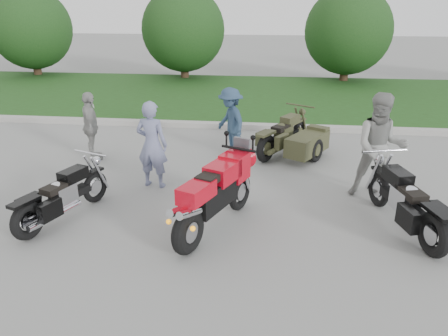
# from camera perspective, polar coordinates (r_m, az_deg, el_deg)

# --- Properties ---
(ground) EXTENTS (80.00, 80.00, 0.00)m
(ground) POSITION_cam_1_polar(r_m,az_deg,el_deg) (7.02, -2.77, -8.48)
(ground) COLOR gray
(ground) RESTS_ON ground
(curb) EXTENTS (60.00, 0.30, 0.15)m
(curb) POSITION_cam_1_polar(r_m,az_deg,el_deg) (12.52, 1.63, 5.52)
(curb) COLOR #A6A39C
(curb) RESTS_ON ground
(grass_strip) EXTENTS (60.00, 8.00, 0.14)m
(grass_strip) POSITION_cam_1_polar(r_m,az_deg,el_deg) (16.54, 2.92, 9.39)
(grass_strip) COLOR #245B1F
(grass_strip) RESTS_ON ground
(tree_far_left) EXTENTS (3.60, 3.60, 4.00)m
(tree_far_left) POSITION_cam_1_polar(r_m,az_deg,el_deg) (22.44, -23.88, 16.32)
(tree_far_left) COLOR #3F2B1C
(tree_far_left) RESTS_ON ground
(tree_mid_left) EXTENTS (3.60, 3.60, 4.00)m
(tree_mid_left) POSITION_cam_1_polar(r_m,az_deg,el_deg) (19.96, -5.32, 17.54)
(tree_mid_left) COLOR #3F2B1C
(tree_mid_left) RESTS_ON ground
(tree_mid_right) EXTENTS (3.60, 3.60, 4.00)m
(tree_mid_right) POSITION_cam_1_polar(r_m,az_deg,el_deg) (19.77, 15.92, 16.83)
(tree_mid_right) COLOR #3F2B1C
(tree_mid_right) RESTS_ON ground
(sportbike_red) EXTENTS (1.07, 2.20, 1.10)m
(sportbike_red) POSITION_cam_1_polar(r_m,az_deg,el_deg) (6.80, -1.25, -3.36)
(sportbike_red) COLOR black
(sportbike_red) RESTS_ON ground
(cruiser_left) EXTENTS (0.84, 1.99, 0.80)m
(cruiser_left) POSITION_cam_1_polar(r_m,az_deg,el_deg) (7.68, -20.66, -3.75)
(cruiser_left) COLOR black
(cruiser_left) RESTS_ON ground
(cruiser_right) EXTENTS (0.81, 2.26, 0.89)m
(cruiser_right) POSITION_cam_1_polar(r_m,az_deg,el_deg) (7.45, 22.90, -4.48)
(cruiser_right) COLOR black
(cruiser_right) RESTS_ON ground
(cruiser_sidecar) EXTENTS (1.72, 2.08, 0.86)m
(cruiser_sidecar) POSITION_cam_1_polar(r_m,az_deg,el_deg) (10.25, 9.43, 3.53)
(cruiser_sidecar) COLOR black
(cruiser_sidecar) RESTS_ON ground
(person_stripe) EXTENTS (0.68, 0.51, 1.71)m
(person_stripe) POSITION_cam_1_polar(r_m,az_deg,el_deg) (8.50, -9.39, 3.03)
(person_stripe) COLOR slate
(person_stripe) RESTS_ON ground
(person_grey) EXTENTS (1.01, 0.82, 1.96)m
(person_grey) POSITION_cam_1_polar(r_m,az_deg,el_deg) (8.36, 19.72, 2.60)
(person_grey) COLOR gray
(person_grey) RESTS_ON ground
(person_denim) EXTENTS (1.06, 1.19, 1.60)m
(person_denim) POSITION_cam_1_polar(r_m,az_deg,el_deg) (10.17, 0.84, 6.02)
(person_denim) COLOR navy
(person_denim) RESTS_ON ground
(person_back) EXTENTS (0.72, 0.99, 1.56)m
(person_back) POSITION_cam_1_polar(r_m,az_deg,el_deg) (10.32, -17.00, 5.20)
(person_back) COLOR #9B9A96
(person_back) RESTS_ON ground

